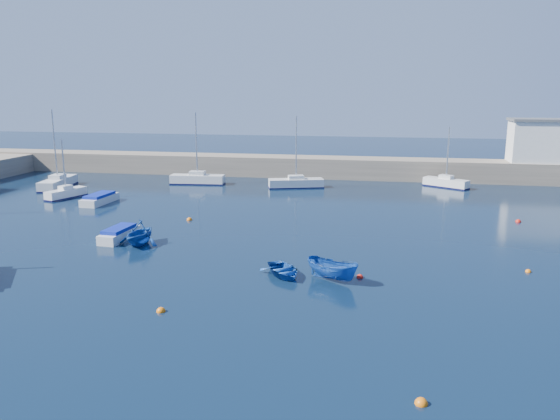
% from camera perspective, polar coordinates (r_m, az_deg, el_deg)
% --- Properties ---
extents(ground, '(220.00, 220.00, 0.00)m').
position_cam_1_polar(ground, '(29.42, -9.12, -10.41)').
color(ground, black).
rests_on(ground, ground).
extents(back_wall, '(96.00, 4.50, 2.60)m').
position_cam_1_polar(back_wall, '(72.77, 2.99, 4.53)').
color(back_wall, '#786C5B').
rests_on(back_wall, ground).
extents(harbor_office, '(10.00, 4.00, 5.00)m').
position_cam_1_polar(harbor_office, '(74.64, 26.66, 6.37)').
color(harbor_office, silver).
rests_on(harbor_office, back_wall).
extents(sailboat_3, '(2.71, 4.79, 6.27)m').
position_cam_1_polar(sailboat_3, '(62.58, -21.46, 1.66)').
color(sailboat_3, silver).
rests_on(sailboat_3, ground).
extents(sailboat_4, '(2.98, 7.19, 9.13)m').
position_cam_1_polar(sailboat_4, '(69.52, -22.19, 2.68)').
color(sailboat_4, silver).
rests_on(sailboat_4, ground).
extents(sailboat_5, '(6.67, 2.37, 8.65)m').
position_cam_1_polar(sailboat_5, '(67.69, -8.62, 3.23)').
color(sailboat_5, silver).
rests_on(sailboat_5, ground).
extents(sailboat_6, '(6.64, 3.62, 8.40)m').
position_cam_1_polar(sailboat_6, '(64.41, 1.68, 2.86)').
color(sailboat_6, silver).
rests_on(sailboat_6, ground).
extents(sailboat_7, '(5.26, 4.11, 7.13)m').
position_cam_1_polar(sailboat_7, '(67.60, 16.94, 2.78)').
color(sailboat_7, silver).
rests_on(sailboat_7, ground).
extents(motorboat_1, '(1.73, 4.16, 1.00)m').
position_cam_1_polar(motorboat_1, '(43.93, -16.45, -2.39)').
color(motorboat_1, silver).
rests_on(motorboat_1, ground).
extents(motorboat_2, '(1.91, 4.93, 1.00)m').
position_cam_1_polar(motorboat_2, '(58.49, -18.33, 1.12)').
color(motorboat_2, silver).
rests_on(motorboat_2, ground).
extents(dinghy_center, '(3.78, 4.08, 0.69)m').
position_cam_1_polar(dinghy_center, '(34.19, 0.36, -6.32)').
color(dinghy_center, '#16469B').
rests_on(dinghy_center, ground).
extents(dinghy_left, '(3.38, 3.81, 1.86)m').
position_cam_1_polar(dinghy_left, '(41.95, -14.47, -2.32)').
color(dinghy_left, '#16469B').
rests_on(dinghy_left, ground).
extents(dinghy_right, '(3.76, 2.84, 1.37)m').
position_cam_1_polar(dinghy_right, '(33.35, 5.51, -6.26)').
color(dinghy_right, '#16469B').
rests_on(dinghy_right, ground).
extents(buoy_0, '(0.48, 0.48, 0.48)m').
position_cam_1_polar(buoy_0, '(29.69, -12.33, -10.33)').
color(buoy_0, orange).
rests_on(buoy_0, ground).
extents(buoy_1, '(0.43, 0.43, 0.43)m').
position_cam_1_polar(buoy_1, '(34.32, 8.34, -6.99)').
color(buoy_1, red).
rests_on(buoy_1, ground).
extents(buoy_2, '(0.38, 0.38, 0.38)m').
position_cam_1_polar(buoy_2, '(38.35, 24.51, -5.92)').
color(buoy_2, orange).
rests_on(buoy_2, ground).
extents(buoy_3, '(0.50, 0.50, 0.50)m').
position_cam_1_polar(buoy_3, '(49.13, -9.44, -1.05)').
color(buoy_3, orange).
rests_on(buoy_3, ground).
extents(buoy_4, '(0.49, 0.49, 0.49)m').
position_cam_1_polar(buoy_4, '(52.16, 23.63, -1.16)').
color(buoy_4, red).
rests_on(buoy_4, ground).
extents(buoy_5, '(0.50, 0.50, 0.50)m').
position_cam_1_polar(buoy_5, '(22.03, 14.54, -19.03)').
color(buoy_5, orange).
rests_on(buoy_5, ground).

